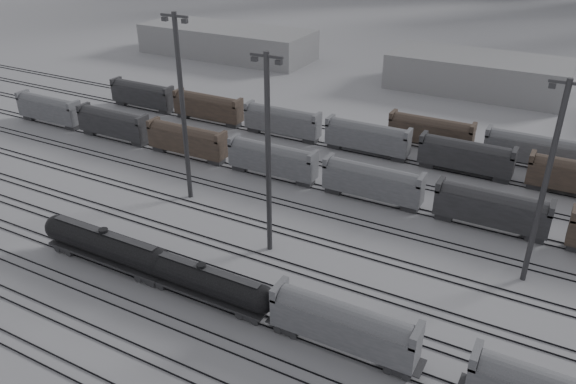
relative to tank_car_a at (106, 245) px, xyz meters
The scene contains 12 objects.
ground 14.88m from the tank_car_a, ahead, with size 900.00×900.00×0.00m, color #AAAAAF.
tracks 22.18m from the tank_car_a, 48.53° to the left, with size 220.00×71.50×0.16m.
tank_car_a is the anchor object (origin of this frame).
tank_car_b 14.36m from the tank_car_a, ahead, with size 18.33×3.06×4.53m.
hopper_car_a 31.30m from the tank_car_a, ahead, with size 15.05×2.99×5.38m.
light_mast_b 22.42m from the tank_car_a, 95.77° to the left, with size 4.34×0.69×27.14m.
light_mast_c 22.75m from the tank_car_a, 38.23° to the left, with size 4.07×0.65×25.43m.
light_mast_d 51.10m from the tank_car_a, 24.75° to the left, with size 3.90×0.62×24.36m.
bg_string_near 38.35m from the tank_car_a, 53.93° to the left, with size 151.00×3.00×5.60m.
bg_string_mid 57.19m from the tank_car_a, 55.27° to the left, with size 151.00×3.00×5.60m.
warehouse_left 104.40m from the tank_car_a, 115.79° to the left, with size 50.00×18.00×8.00m, color gray.
warehouse_mid 97.17m from the tank_car_a, 75.35° to the left, with size 40.00×18.00×8.00m, color gray.
Camera 1 is at (32.07, -38.93, 40.03)m, focal length 35.00 mm.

